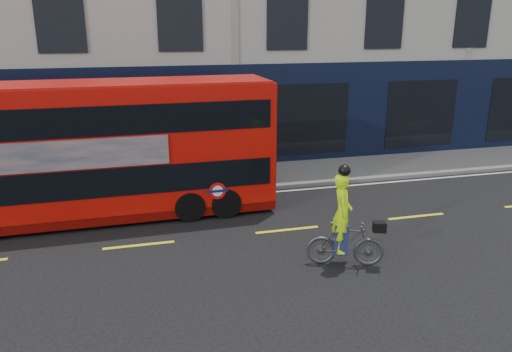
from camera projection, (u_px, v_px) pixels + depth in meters
name	position (u px, v px, depth m)	size (l,w,h in m)	color
ground	(306.00, 253.00, 12.37)	(120.00, 120.00, 0.00)	black
pavement	(245.00, 177.00, 18.37)	(60.00, 3.00, 0.12)	slate
kerb	(255.00, 189.00, 16.98)	(60.00, 0.12, 0.13)	slate
road_edge_line	(258.00, 193.00, 16.72)	(58.00, 0.10, 0.01)	silver
lane_dashes	(287.00, 230.00, 13.76)	(58.00, 0.12, 0.01)	yellow
bus	(104.00, 150.00, 14.15)	(9.80, 2.41, 3.93)	red
cyclist	(344.00, 232.00, 11.53)	(1.86, 1.09, 2.45)	#45484A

